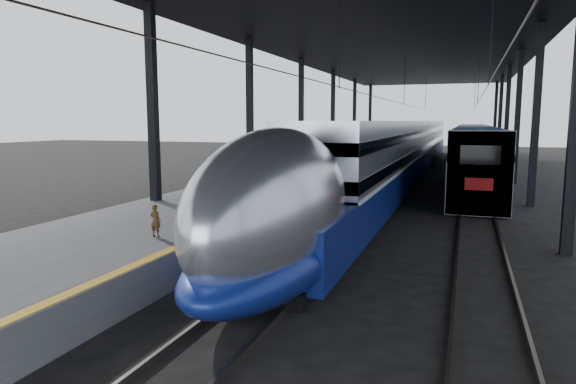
% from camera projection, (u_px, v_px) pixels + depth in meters
% --- Properties ---
extents(ground, '(160.00, 160.00, 0.00)m').
position_uv_depth(ground, '(230.00, 268.00, 15.07)').
color(ground, black).
rests_on(ground, ground).
extents(platform, '(6.00, 80.00, 1.00)m').
position_uv_depth(platform, '(311.00, 177.00, 34.85)').
color(platform, '#4C4C4F').
rests_on(platform, ground).
extents(yellow_strip, '(0.30, 80.00, 0.01)m').
position_uv_depth(yellow_strip, '(351.00, 171.00, 33.87)').
color(yellow_strip, gold).
rests_on(yellow_strip, platform).
extents(rails, '(6.52, 80.00, 0.16)m').
position_uv_depth(rails, '(432.00, 188.00, 32.31)').
color(rails, slate).
rests_on(rails, ground).
extents(canopy, '(18.00, 75.00, 9.47)m').
position_uv_depth(canopy, '(395.00, 43.00, 31.91)').
color(canopy, black).
rests_on(canopy, ground).
extents(tgv_train, '(2.99, 65.20, 4.29)m').
position_uv_depth(tgv_train, '(404.00, 151.00, 38.51)').
color(tgv_train, silver).
rests_on(tgv_train, ground).
extents(second_train, '(2.81, 56.05, 3.87)m').
position_uv_depth(second_train, '(473.00, 146.00, 48.07)').
color(second_train, navy).
rests_on(second_train, ground).
extents(child, '(0.35, 0.24, 0.93)m').
position_uv_depth(child, '(155.00, 221.00, 14.66)').
color(child, '#473117').
rests_on(child, platform).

